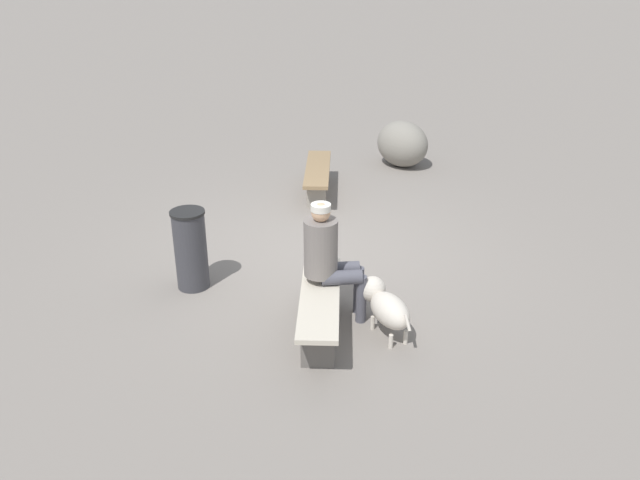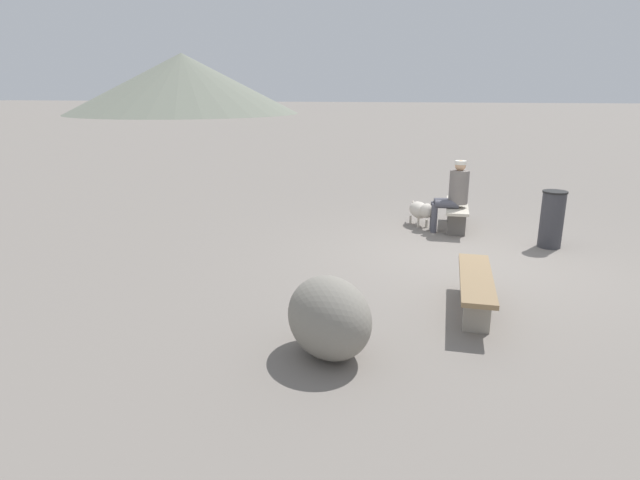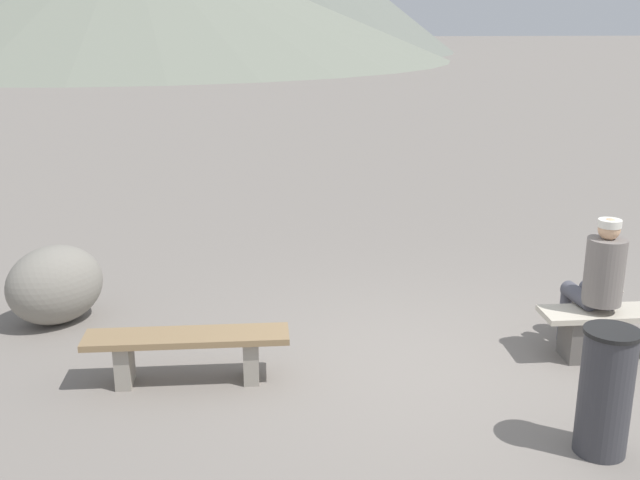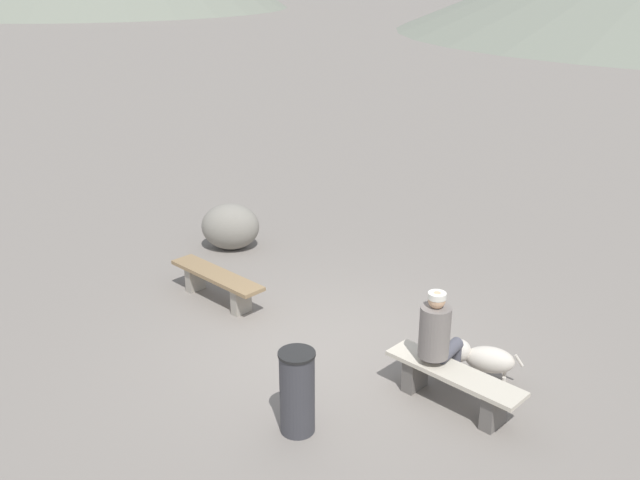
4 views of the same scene
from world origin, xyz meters
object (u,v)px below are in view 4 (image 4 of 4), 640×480
bench_left (217,281)px  seated_person (438,335)px  trash_bin (297,392)px  dog (482,357)px  boulder (230,226)px  bench_right (453,383)px

bench_left → seated_person: seated_person is taller
bench_left → seated_person: bearing=4.0°
trash_bin → dog: bearing=67.1°
trash_bin → boulder: (-4.41, 2.80, -0.07)m
bench_left → boulder: (-1.42, 1.44, 0.09)m
seated_person → trash_bin: bearing=-118.9°
bench_right → dog: (-0.04, 0.66, 0.01)m
bench_left → dog: dog is taller
bench_left → boulder: size_ratio=1.74×
bench_right → dog: dog is taller
trash_bin → bench_right: bearing=57.5°
bench_left → seated_person: 3.68m
bench_left → trash_bin: trash_bin is taller
seated_person → boulder: 5.22m
seated_person → dog: 0.76m
seated_person → trash_bin: size_ratio=1.40×
trash_bin → boulder: bearing=147.6°
bench_right → seated_person: (-0.30, 0.08, 0.45)m
seated_person → dog: size_ratio=1.63×
seated_person → boulder: seated_person is taller
bench_left → bench_right: 3.95m
dog → trash_bin: bearing=40.9°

